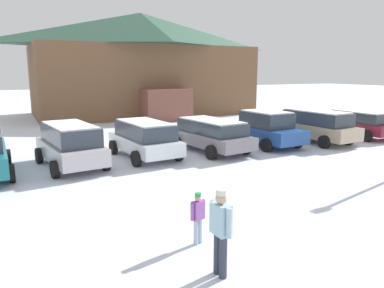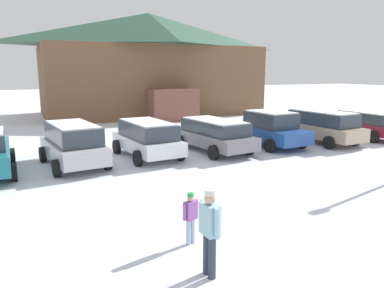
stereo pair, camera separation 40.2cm
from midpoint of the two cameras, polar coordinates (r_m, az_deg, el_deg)
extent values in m
cube|color=brown|center=(33.59, -7.96, 9.53)|extent=(17.82, 9.43, 5.74)
pyramid|color=#2E5440|center=(33.75, -8.16, 16.82)|extent=(18.43, 10.03, 2.83)
cube|color=brown|center=(28.44, -4.29, 5.96)|extent=(3.60, 1.81, 2.40)
cylinder|color=black|center=(16.89, -26.87, -1.79)|extent=(0.24, 0.65, 0.64)
cylinder|color=black|center=(14.19, -26.56, -4.04)|extent=(0.24, 0.65, 0.64)
cube|color=#BEB8BE|center=(15.53, -18.72, -0.98)|extent=(2.23, 4.41, 0.65)
cube|color=#2D3842|center=(15.33, -18.79, 1.40)|extent=(1.91, 3.37, 0.68)
cube|color=white|center=(15.27, -18.88, 2.77)|extent=(1.78, 3.20, 0.06)
cylinder|color=black|center=(16.66, -22.92, -1.63)|extent=(0.30, 0.66, 0.64)
cylinder|color=black|center=(17.07, -16.75, -0.93)|extent=(0.30, 0.66, 0.64)
cylinder|color=black|center=(14.15, -20.94, -3.63)|extent=(0.30, 0.66, 0.64)
cylinder|color=black|center=(14.64, -13.77, -2.74)|extent=(0.30, 0.66, 0.64)
cube|color=white|center=(16.49, -7.96, 0.06)|extent=(2.13, 4.38, 0.58)
cube|color=#2D3842|center=(16.31, -7.89, 2.11)|extent=(1.83, 3.35, 0.64)
cube|color=white|center=(16.26, -7.93, 3.32)|extent=(1.71, 3.18, 0.06)
cylinder|color=black|center=(17.42, -12.54, -0.48)|extent=(0.27, 0.66, 0.64)
cylinder|color=black|center=(18.10, -6.81, 0.14)|extent=(0.27, 0.66, 0.64)
cylinder|color=black|center=(15.00, -9.28, -2.22)|extent=(0.27, 0.66, 0.64)
cylinder|color=black|center=(15.79, -2.84, -1.41)|extent=(0.27, 0.66, 0.64)
cube|color=gray|center=(17.61, 2.14, 0.84)|extent=(2.37, 4.83, 0.57)
cube|color=#2D3842|center=(17.44, 2.33, 2.62)|extent=(2.02, 3.70, 0.56)
cube|color=white|center=(17.40, 2.34, 3.63)|extent=(1.89, 3.51, 0.06)
cylinder|color=black|center=(18.33, -2.98, 0.34)|extent=(0.30, 0.66, 0.64)
cylinder|color=black|center=(19.38, 2.04, 0.93)|extent=(0.30, 0.66, 0.64)
cylinder|color=black|center=(15.96, 2.25, -1.28)|extent=(0.30, 0.66, 0.64)
cylinder|color=black|center=(17.15, 7.60, -0.49)|extent=(0.30, 0.66, 0.64)
cube|color=#254E9A|center=(19.41, 10.17, 1.75)|extent=(2.12, 4.74, 0.65)
cube|color=#2D3842|center=(19.14, 10.69, 3.69)|extent=(1.77, 2.50, 0.73)
cube|color=white|center=(19.09, 10.73, 4.87)|extent=(1.65, 2.38, 0.06)
cylinder|color=black|center=(19.99, 5.31, 1.21)|extent=(0.26, 0.65, 0.64)
cylinder|color=black|center=(21.18, 9.73, 1.66)|extent=(0.26, 0.65, 0.64)
cylinder|color=black|center=(17.76, 10.63, -0.19)|extent=(0.26, 0.65, 0.64)
cylinder|color=black|center=(19.09, 15.20, 0.39)|extent=(0.26, 0.65, 0.64)
cube|color=tan|center=(20.90, 17.69, 2.07)|extent=(2.03, 4.78, 0.65)
cube|color=#2D3842|center=(20.75, 17.99, 3.82)|extent=(1.75, 3.64, 0.66)
cube|color=white|center=(20.71, 18.05, 4.80)|extent=(1.63, 3.46, 0.06)
cylinder|color=black|center=(21.29, 13.07, 1.57)|extent=(0.26, 0.65, 0.64)
cylinder|color=black|center=(22.59, 16.53, 1.94)|extent=(0.26, 0.65, 0.64)
cylinder|color=black|center=(19.32, 18.93, 0.30)|extent=(0.26, 0.65, 0.64)
cylinder|color=black|center=(20.75, 22.32, 0.78)|extent=(0.26, 0.65, 0.64)
cube|color=maroon|center=(23.41, 23.63, 2.48)|extent=(1.94, 4.18, 0.57)
cube|color=#2D3842|center=(23.29, 23.89, 3.81)|extent=(1.69, 3.18, 0.55)
cube|color=white|center=(23.26, 23.95, 4.55)|extent=(1.58, 3.02, 0.06)
cylinder|color=black|center=(23.53, 19.65, 2.10)|extent=(0.24, 0.65, 0.64)
cylinder|color=black|center=(25.00, 22.71, 2.38)|extent=(0.24, 0.65, 0.64)
cylinder|color=black|center=(21.91, 24.56, 1.11)|extent=(0.24, 0.65, 0.64)
cylinder|color=#303848|center=(7.25, 2.27, -16.25)|extent=(0.15, 0.15, 0.82)
cylinder|color=#303848|center=(7.12, 3.07, -16.82)|extent=(0.15, 0.15, 0.82)
cube|color=#9BC1D3|center=(6.89, 2.72, -11.37)|extent=(0.26, 0.41, 0.58)
cylinder|color=#9BC1D3|center=(7.08, 1.60, -10.58)|extent=(0.11, 0.11, 0.55)
cylinder|color=#9BC1D3|center=(6.69, 3.92, -11.96)|extent=(0.11, 0.11, 0.55)
sphere|color=tan|center=(6.75, 2.75, -8.27)|extent=(0.21, 0.21, 0.21)
cylinder|color=beige|center=(6.71, 2.76, -7.36)|extent=(0.20, 0.20, 0.10)
cylinder|color=#A1B5CD|center=(8.36, -0.81, -13.30)|extent=(0.10, 0.10, 0.57)
cylinder|color=#A1B5CD|center=(8.44, -0.20, -13.05)|extent=(0.10, 0.10, 0.57)
cube|color=#9454A7|center=(8.21, -0.51, -10.07)|extent=(0.32, 0.25, 0.40)
cylinder|color=#9454A7|center=(8.09, -1.41, -10.33)|extent=(0.08, 0.08, 0.38)
cylinder|color=#9454A7|center=(8.33, 0.36, -9.68)|extent=(0.08, 0.08, 0.38)
sphere|color=tan|center=(8.12, -0.51, -8.26)|extent=(0.15, 0.15, 0.15)
cylinder|color=green|center=(8.09, -0.52, -7.73)|extent=(0.14, 0.14, 0.07)
camera|label=1|loc=(0.20, -90.89, -0.18)|focal=35.00mm
camera|label=2|loc=(0.20, 89.11, 0.18)|focal=35.00mm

